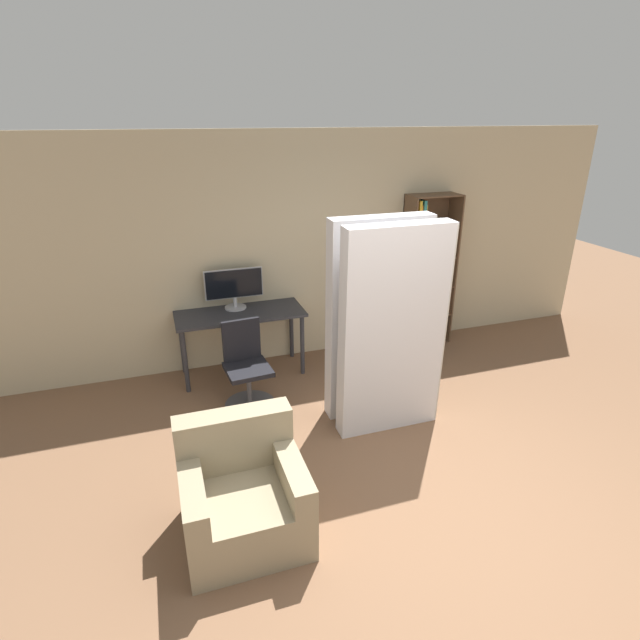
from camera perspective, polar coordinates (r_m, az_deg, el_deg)
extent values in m
plane|color=brown|center=(4.07, 14.06, -22.59)|extent=(16.00, 16.00, 0.00)
cube|color=#C6B793|center=(6.02, -1.10, 8.18)|extent=(8.00, 0.06, 2.70)
cube|color=#2D2D33|center=(5.70, -9.13, 0.70)|extent=(1.44, 0.59, 0.03)
cylinder|color=#2D2D33|center=(5.59, -15.14, -4.62)|extent=(0.05, 0.05, 0.74)
cylinder|color=#2D2D33|center=(5.77, -2.04, -2.87)|extent=(0.05, 0.05, 0.74)
cylinder|color=#2D2D33|center=(6.01, -15.49, -2.65)|extent=(0.05, 0.05, 0.74)
cylinder|color=#2D2D33|center=(6.19, -3.29, -1.08)|extent=(0.05, 0.05, 0.74)
cylinder|color=#B7B7BC|center=(5.83, -9.63, 1.44)|extent=(0.24, 0.24, 0.02)
cylinder|color=#B7B7BC|center=(5.81, -9.67, 2.07)|extent=(0.04, 0.04, 0.12)
cube|color=#B7B7BC|center=(5.74, -9.82, 4.14)|extent=(0.66, 0.02, 0.34)
cube|color=black|center=(5.74, -9.81, 4.12)|extent=(0.64, 0.03, 0.32)
cylinder|color=#4C4C51|center=(5.37, -7.99, -9.49)|extent=(0.52, 0.52, 0.03)
cylinder|color=#4C4C51|center=(5.27, -8.10, -7.64)|extent=(0.05, 0.05, 0.37)
cube|color=black|center=(5.17, -8.23, -5.62)|extent=(0.48, 0.48, 0.05)
cube|color=black|center=(5.23, -8.97, -2.25)|extent=(0.40, 0.07, 0.45)
cube|color=brown|center=(6.41, 9.83, 5.20)|extent=(0.02, 0.34, 1.94)
cube|color=brown|center=(6.72, 14.59, 5.62)|extent=(0.02, 0.34, 1.94)
cube|color=brown|center=(6.69, 11.59, 5.81)|extent=(0.65, 0.02, 1.94)
cube|color=brown|center=(6.89, 11.61, -2.23)|extent=(0.61, 0.30, 0.02)
cube|color=brown|center=(6.74, 11.87, 0.74)|extent=(0.61, 0.30, 0.02)
cube|color=brown|center=(6.61, 12.13, 3.83)|extent=(0.61, 0.30, 0.02)
cube|color=brown|center=(6.50, 12.40, 7.04)|extent=(0.61, 0.30, 0.02)
cube|color=brown|center=(6.42, 12.69, 10.34)|extent=(0.61, 0.30, 0.02)
cube|color=brown|center=(6.35, 12.99, 13.73)|extent=(0.61, 0.30, 0.02)
cube|color=#287A38|center=(6.73, 9.40, -1.03)|extent=(0.02, 0.18, 0.33)
cube|color=#287A38|center=(6.74, 9.72, -1.44)|extent=(0.03, 0.22, 0.25)
cube|color=red|center=(6.76, 9.98, -1.30)|extent=(0.03, 0.17, 0.27)
cube|color=#232328|center=(6.71, 10.59, -1.54)|extent=(0.03, 0.18, 0.26)
cube|color=brown|center=(6.75, 10.67, -1.25)|extent=(0.03, 0.22, 0.29)
cube|color=orange|center=(6.77, 11.02, -1.48)|extent=(0.03, 0.22, 0.23)
cube|color=teal|center=(6.80, 11.18, -1.06)|extent=(0.02, 0.18, 0.31)
cube|color=teal|center=(6.79, 11.54, -1.12)|extent=(0.04, 0.19, 0.30)
cube|color=#1E4C9E|center=(6.56, 9.80, 1.76)|extent=(0.02, 0.17, 0.30)
cube|color=#232328|center=(6.58, 10.00, 1.89)|extent=(0.04, 0.23, 0.32)
cube|color=gold|center=(6.63, 10.13, 2.00)|extent=(0.02, 0.17, 0.31)
cube|color=#232328|center=(6.58, 10.75, 1.62)|extent=(0.03, 0.21, 0.27)
cube|color=gold|center=(6.65, 10.83, 1.66)|extent=(0.03, 0.22, 0.23)
cube|color=red|center=(6.62, 11.27, 1.94)|extent=(0.03, 0.18, 0.32)
cube|color=teal|center=(6.42, 10.12, 5.06)|extent=(0.03, 0.22, 0.33)
cube|color=brown|center=(6.45, 10.32, 4.84)|extent=(0.02, 0.23, 0.27)
cube|color=brown|center=(6.52, 10.33, 5.00)|extent=(0.04, 0.17, 0.26)
cube|color=red|center=(6.51, 10.76, 4.97)|extent=(0.03, 0.18, 0.27)
cube|color=#287A38|center=(6.53, 11.05, 4.92)|extent=(0.03, 0.23, 0.25)
cube|color=brown|center=(6.51, 11.55, 4.83)|extent=(0.03, 0.19, 0.25)
cube|color=brown|center=(6.50, 11.98, 5.10)|extent=(0.04, 0.21, 0.32)
cube|color=#232328|center=(6.37, 10.08, 8.40)|extent=(0.02, 0.19, 0.31)
cube|color=teal|center=(6.36, 10.51, 8.26)|extent=(0.04, 0.17, 0.29)
cube|color=silver|center=(6.38, 10.87, 8.34)|extent=(0.04, 0.25, 0.30)
cube|color=teal|center=(6.37, 11.41, 8.39)|extent=(0.04, 0.25, 0.33)
cube|color=#1E4C9E|center=(6.44, 11.51, 8.11)|extent=(0.03, 0.19, 0.23)
cube|color=silver|center=(6.40, 12.03, 8.28)|extent=(0.03, 0.24, 0.30)
cube|color=#287A38|center=(6.42, 12.30, 8.32)|extent=(0.04, 0.22, 0.30)
cube|color=orange|center=(6.44, 12.56, 8.48)|extent=(0.03, 0.25, 0.33)
cube|color=silver|center=(6.48, 12.68, 8.19)|extent=(0.02, 0.22, 0.25)
cube|color=#7A2D84|center=(6.28, 10.36, 11.89)|extent=(0.02, 0.20, 0.33)
cube|color=gold|center=(6.26, 10.86, 11.84)|extent=(0.03, 0.25, 0.33)
cube|color=orange|center=(6.31, 11.07, 11.61)|extent=(0.04, 0.19, 0.27)
cube|color=teal|center=(6.33, 11.44, 11.88)|extent=(0.04, 0.22, 0.33)
cube|color=gold|center=(6.38, 11.64, 11.67)|extent=(0.03, 0.17, 0.27)
cube|color=silver|center=(4.58, 8.32, -1.44)|extent=(1.00, 0.24, 2.00)
cube|color=beige|center=(4.81, 13.61, -0.65)|extent=(0.01, 0.24, 1.96)
cube|color=silver|center=(4.86, 6.53, 0.12)|extent=(1.00, 0.22, 2.00)
cube|color=beige|center=(5.08, 11.60, 0.79)|extent=(0.01, 0.22, 1.96)
cube|color=gray|center=(3.87, -8.55, -20.90)|extent=(0.85, 0.80, 0.40)
cube|color=gray|center=(3.83, -9.77, -13.26)|extent=(0.85, 0.20, 0.45)
cube|color=gray|center=(3.65, -14.44, -18.28)|extent=(0.16, 0.80, 0.20)
cube|color=gray|center=(3.72, -3.38, -16.57)|extent=(0.16, 0.80, 0.20)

